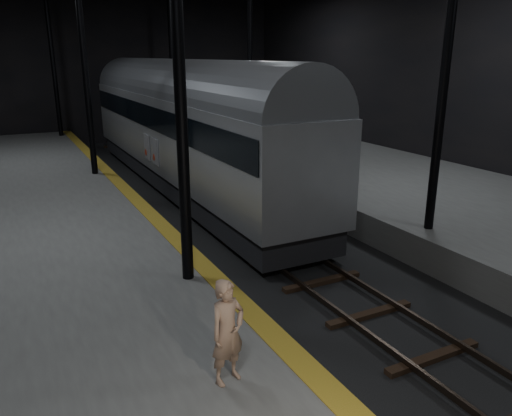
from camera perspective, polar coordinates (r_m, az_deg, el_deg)
ground at (r=17.04m, az=-0.09°, el=-3.43°), size 44.00×44.00×0.00m
platform_left at (r=15.23m, az=-26.25°, el=-5.84°), size 9.00×43.80×1.00m
platform_right at (r=21.20m, az=18.27°, el=1.26°), size 9.00×43.80×1.00m
tactile_strip at (r=15.58m, az=-10.81°, el=-1.82°), size 0.50×43.80×0.01m
track at (r=17.01m, az=-0.09°, el=-3.22°), size 2.40×43.00×0.24m
train at (r=22.80m, az=-8.51°, el=9.84°), size 3.18×21.24×5.68m
woman at (r=7.97m, az=-3.27°, el=-13.96°), size 0.72×0.58×1.74m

